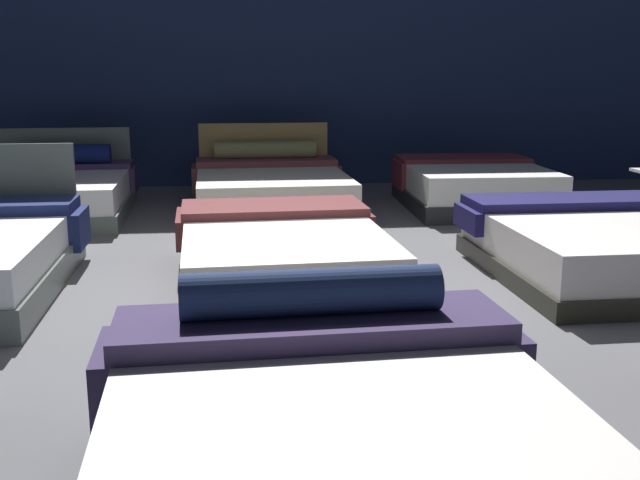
{
  "coord_description": "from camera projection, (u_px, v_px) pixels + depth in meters",
  "views": [
    {
      "loc": [
        -0.34,
        -5.05,
        1.49
      ],
      "look_at": [
        0.21,
        -0.06,
        0.38
      ],
      "focal_mm": 42.32,
      "sensor_mm": 36.0,
      "label": 1
    }
  ],
  "objects": [
    {
      "name": "ground_plane",
      "position": [
        289.0,
        293.0,
        5.26
      ],
      "size": [
        18.0,
        18.0,
        0.02
      ],
      "primitive_type": "cube",
      "color": "#5B5B60"
    },
    {
      "name": "bed_5",
      "position": [
        602.0,
        247.0,
        5.61
      ],
      "size": [
        1.72,
        2.03,
        0.49
      ],
      "rotation": [
        0.0,
        0.0,
        0.02
      ],
      "color": "black",
      "rests_on": "ground_plane"
    },
    {
      "name": "bed_6",
      "position": [
        51.0,
        193.0,
        7.99
      ],
      "size": [
        1.71,
        2.15,
        0.86
      ],
      "rotation": [
        0.0,
        0.0,
        0.04
      ],
      "color": "#4F5B54",
      "rests_on": "ground_plane"
    },
    {
      "name": "bed_4",
      "position": [
        282.0,
        256.0,
        5.33
      ],
      "size": [
        1.56,
        2.12,
        0.49
      ],
      "rotation": [
        0.0,
        0.0,
        0.05
      ],
      "color": "brown",
      "rests_on": "ground_plane"
    },
    {
      "name": "showroom_back_wall",
      "position": [
        260.0,
        53.0,
        9.9
      ],
      "size": [
        18.0,
        0.06,
        3.5
      ],
      "primitive_type": "cube",
      "color": "navy",
      "rests_on": "ground_plane"
    },
    {
      "name": "bed_7",
      "position": [
        271.0,
        189.0,
        8.25
      ],
      "size": [
        1.75,
        2.19,
        0.9
      ],
      "rotation": [
        0.0,
        0.0,
        0.04
      ],
      "color": "olive",
      "rests_on": "ground_plane"
    },
    {
      "name": "bed_1",
      "position": [
        343.0,
        465.0,
        2.44
      ],
      "size": [
        1.75,
        2.1,
        0.72
      ],
      "rotation": [
        0.0,
        0.0,
        0.05
      ],
      "color": "#4B555F",
      "rests_on": "ground_plane"
    },
    {
      "name": "bed_8",
      "position": [
        474.0,
        186.0,
        8.48
      ],
      "size": [
        1.6,
        1.98,
        0.52
      ],
      "rotation": [
        0.0,
        0.0,
        -0.03
      ],
      "color": "black",
      "rests_on": "ground_plane"
    }
  ]
}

